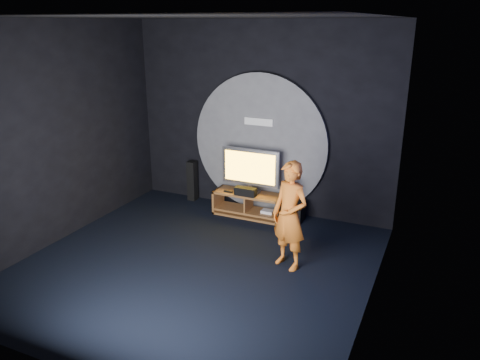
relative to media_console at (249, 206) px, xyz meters
The scene contains 15 objects.
floor 2.06m from the media_console, 89.02° to the right, with size 5.00×5.00×0.00m, color black.
back_wall 1.62m from the media_console, 85.56° to the left, with size 5.00×0.04×3.50m, color black.
front_wall 4.81m from the media_console, 89.56° to the right, with size 5.00×0.04×3.50m, color black.
left_wall 3.56m from the media_console, 140.25° to the right, with size 0.04×5.00×3.50m, color black.
right_wall 3.61m from the media_console, 38.96° to the right, with size 0.04×5.00×3.50m, color black.
ceiling 3.89m from the media_console, 89.02° to the right, with size 5.00×5.00×0.01m, color black.
wall_disc_panel 1.17m from the media_console, 84.93° to the left, with size 2.60×0.11×2.60m.
media_console is the anchor object (origin of this frame).
tv 0.71m from the media_console, 96.33° to the left, with size 1.10×0.22×0.82m.
center_speaker 0.36m from the media_console, 92.94° to the right, with size 0.40×0.15×0.15m, color black.
remote 0.47m from the media_console, 161.73° to the right, with size 0.18×0.05×0.02m, color black.
tower_speaker_left 1.42m from the media_console, 167.68° to the left, with size 0.16×0.18×0.81m, color black.
tower_speaker_right 0.80m from the media_console, ahead, with size 0.16×0.18×0.81m, color black.
subwoofer 0.85m from the media_console, ahead, with size 0.33×0.33×0.36m, color black.
player 2.07m from the media_console, 49.49° to the right, with size 0.59×0.39×1.61m, color #CF641C.
Camera 1 is at (3.15, -5.37, 3.44)m, focal length 35.00 mm.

